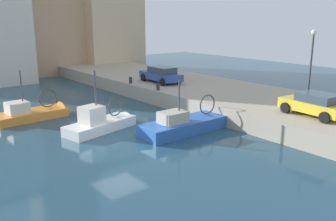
# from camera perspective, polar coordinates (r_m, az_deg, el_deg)

# --- Properties ---
(water_surface) EXTENTS (80.00, 80.00, 0.00)m
(water_surface) POSITION_cam_1_polar(r_m,az_deg,el_deg) (20.26, -7.90, -5.24)
(water_surface) COLOR navy
(water_surface) RESTS_ON ground
(quay_wall) EXTENTS (9.00, 56.00, 1.20)m
(quay_wall) POSITION_cam_1_polar(r_m,az_deg,el_deg) (27.51, 13.03, 1.08)
(quay_wall) COLOR #ADA08C
(quay_wall) RESTS_ON ground
(fishing_boat_orange) EXTENTS (5.67, 2.30, 4.32)m
(fishing_boat_orange) POSITION_cam_1_polar(r_m,az_deg,el_deg) (26.73, -20.03, -0.88)
(fishing_boat_orange) COLOR orange
(fishing_boat_orange) RESTS_ON ground
(fishing_boat_white) EXTENTS (5.64, 2.74, 4.52)m
(fishing_boat_white) POSITION_cam_1_polar(r_m,az_deg,el_deg) (22.92, -10.00, -2.55)
(fishing_boat_white) COLOR white
(fishing_boat_white) RESTS_ON ground
(fishing_boat_blue) EXTENTS (6.99, 2.19, 4.14)m
(fishing_boat_blue) POSITION_cam_1_polar(r_m,az_deg,el_deg) (22.44, 3.63, -2.90)
(fishing_boat_blue) COLOR #2D60B7
(fishing_boat_blue) RESTS_ON ground
(parked_car_blue) EXTENTS (2.08, 4.43, 1.41)m
(parked_car_blue) POSITION_cam_1_polar(r_m,az_deg,el_deg) (32.14, -1.10, 5.74)
(parked_car_blue) COLOR #334C9E
(parked_car_blue) RESTS_ON quay_wall
(parked_car_yellow) EXTENTS (2.38, 4.05, 1.35)m
(parked_car_yellow) POSITION_cam_1_polar(r_m,az_deg,el_deg) (22.73, 22.31, 0.95)
(parked_car_yellow) COLOR gold
(parked_car_yellow) RESTS_ON quay_wall
(mooring_bollard_mid) EXTENTS (0.28, 0.28, 0.55)m
(mooring_bollard_mid) POSITION_cam_1_polar(r_m,az_deg,el_deg) (28.67, -1.58, 3.77)
(mooring_bollard_mid) COLOR #2D2D33
(mooring_bollard_mid) RESTS_ON quay_wall
(mooring_bollard_north) EXTENTS (0.28, 0.28, 0.55)m
(mooring_bollard_north) POSITION_cam_1_polar(r_m,az_deg,el_deg) (31.90, -5.94, 4.79)
(mooring_bollard_north) COLOR #2D2D33
(mooring_bollard_north) RESTS_ON quay_wall
(quay_streetlamp) EXTENTS (0.36, 0.36, 4.83)m
(quay_streetlamp) POSITION_cam_1_polar(r_m,az_deg,el_deg) (26.16, 21.79, 8.33)
(quay_streetlamp) COLOR #38383D
(quay_streetlamp) RESTS_ON quay_wall
(waterfront_building_west_mid) EXTENTS (7.97, 7.16, 12.81)m
(waterfront_building_west_mid) POSITION_cam_1_polar(r_m,az_deg,el_deg) (49.85, -9.69, 13.83)
(waterfront_building_west_mid) COLOR beige
(waterfront_building_west_mid) RESTS_ON ground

